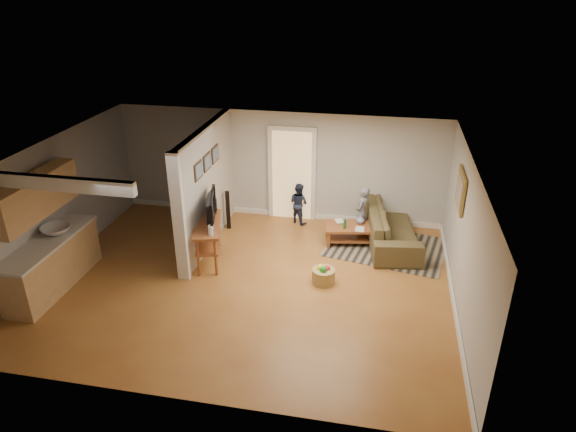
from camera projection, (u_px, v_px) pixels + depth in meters
The scene contains 11 objects.
ground at pixel (247, 282), 9.61m from camera, with size 7.50×7.50×0.00m, color brown.
room_shell at pixel (195, 197), 9.54m from camera, with size 7.54×6.02×2.52m.
area_rug at pixel (386, 247), 10.82m from camera, with size 2.39×1.75×0.01m, color black.
sofa at pixel (390, 240), 11.11m from camera, with size 2.49×0.97×0.73m, color #3F311F.
coffee_table at pixel (351, 229), 10.87m from camera, with size 1.14×0.78×0.62m.
tv_console at pixel (208, 227), 10.01m from camera, with size 0.83×1.40×1.13m.
speaker_left at pixel (215, 223), 10.61m from camera, with size 0.11×0.11×1.10m, color black.
speaker_right at pixel (228, 210), 11.45m from camera, with size 0.09×0.09×0.90m, color black.
toy_basket at pixel (323, 275), 9.53m from camera, with size 0.43×0.43×0.38m.
child at pixel (360, 237), 11.26m from camera, with size 0.43×0.28×1.17m, color slate.
toddler at pixel (299, 222), 11.91m from camera, with size 0.47×0.36×0.96m, color #202A44.
Camera 1 is at (2.30, -7.85, 5.25)m, focal length 32.00 mm.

